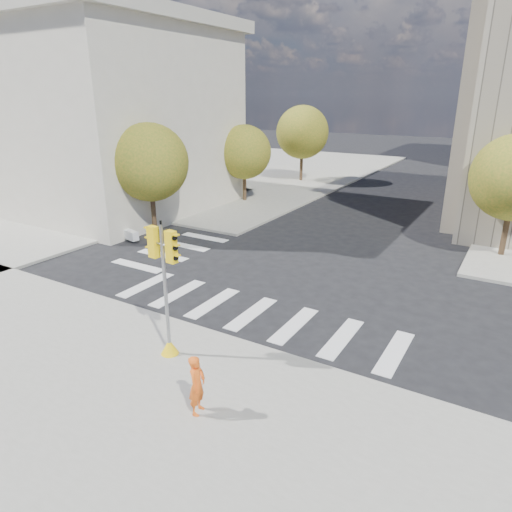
{
  "coord_description": "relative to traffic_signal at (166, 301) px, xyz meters",
  "views": [
    {
      "loc": [
        8.04,
        -15.26,
        7.86
      ],
      "look_at": [
        -0.28,
        -1.37,
        2.1
      ],
      "focal_mm": 32.0,
      "sensor_mm": 36.0,
      "label": 1
    }
  ],
  "objects": [
    {
      "name": "classical_building",
      "position": [
        -19.29,
        13.92,
        4.47
      ],
      "size": [
        19.0,
        15.0,
        12.7
      ],
      "color": "beige",
      "rests_on": "ground"
    },
    {
      "name": "tree_lw_near",
      "position": [
        -9.79,
        9.92,
        2.23
      ],
      "size": [
        4.4,
        4.4,
        6.41
      ],
      "color": "#382616",
      "rests_on": "ground"
    },
    {
      "name": "sidewalk_far_left",
      "position": [
        -19.29,
        31.92,
        -1.9
      ],
      "size": [
        28.0,
        40.0,
        0.15
      ],
      "primitive_type": "cube",
      "color": "gray",
      "rests_on": "ground"
    },
    {
      "name": "traffic_signal",
      "position": [
        0.0,
        0.0,
        0.0
      ],
      "size": [
        1.08,
        0.56,
        4.33
      ],
      "rotation": [
        0.0,
        0.0,
        -0.11
      ],
      "color": "yellow",
      "rests_on": "sidewalk_near"
    },
    {
      "name": "sidewalk_near",
      "position": [
        0.71,
        -5.08,
        -1.9
      ],
      "size": [
        30.0,
        14.0,
        0.15
      ],
      "primitive_type": "cube",
      "color": "gray",
      "rests_on": "ground"
    },
    {
      "name": "tree_lw_far",
      "position": [
        -9.79,
        29.92,
        2.56
      ],
      "size": [
        4.8,
        4.8,
        6.95
      ],
      "color": "#382616",
      "rests_on": "ground"
    },
    {
      "name": "tree_lw_mid",
      "position": [
        -9.79,
        19.92,
        1.79
      ],
      "size": [
        4.0,
        4.0,
        5.77
      ],
      "color": "#382616",
      "rests_on": "ground"
    },
    {
      "name": "ground",
      "position": [
        0.71,
        5.92,
        -1.97
      ],
      "size": [
        160.0,
        160.0,
        0.0
      ],
      "primitive_type": "plane",
      "color": "black",
      "rests_on": "ground"
    },
    {
      "name": "planter_wall",
      "position": [
        -12.29,
        8.6,
        -1.57
      ],
      "size": [
        5.94,
        1.7,
        0.5
      ],
      "primitive_type": "cube",
      "rotation": [
        0.0,
        0.0,
        -0.22
      ],
      "color": "silver",
      "rests_on": "sidewalk_left_near"
    },
    {
      "name": "photographer",
      "position": [
        2.49,
        -1.77,
        -1.01
      ],
      "size": [
        0.51,
        0.66,
        1.62
      ],
      "primitive_type": "imported",
      "rotation": [
        0.0,
        0.0,
        1.8
      ],
      "color": "#F15C16",
      "rests_on": "sidewalk_near"
    }
  ]
}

